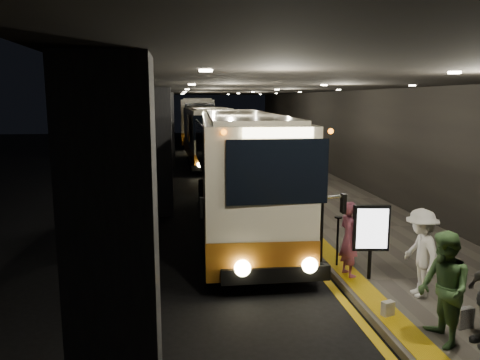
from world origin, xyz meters
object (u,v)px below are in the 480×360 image
coach_third (197,122)px  stanchion_post (338,242)px  coach_main (240,175)px  passenger_waiting_white (421,253)px  info_sign (371,230)px  coach_second (206,137)px  bag_plain (388,309)px  bag_polka (465,318)px  passenger_boarding (349,239)px  passenger_waiting_green (444,289)px

coach_third → stanchion_post: 33.26m
coach_main → passenger_waiting_white: size_ratio=6.39×
coach_third → info_sign: size_ratio=7.74×
coach_third → passenger_waiting_white: bearing=-83.9°
coach_second → stanchion_post: bearing=-86.3°
passenger_waiting_white → bag_plain: 1.47m
coach_second → coach_third: bearing=88.4°
coach_main → coach_third: 28.96m
coach_third → bag_plain: size_ratio=46.35×
coach_second → coach_main: bearing=-91.3°
coach_second → passenger_waiting_white: bearing=-84.0°
coach_main → bag_polka: (2.88, -7.42, -1.34)m
passenger_waiting_white → bag_plain: size_ratio=6.43×
passenger_boarding → stanchion_post: 0.67m
bag_polka → coach_main: bearing=111.2°
coach_third → passenger_waiting_white: coach_third is taller
bag_plain → info_sign: info_sign is taller
passenger_waiting_white → stanchion_post: bearing=-146.4°
coach_second → stanchion_post: 19.40m
passenger_waiting_green → info_sign: passenger_waiting_green is taller
passenger_waiting_white → coach_second: bearing=-168.3°
passenger_waiting_green → passenger_waiting_white: (0.58, 1.79, -0.03)m
stanchion_post → coach_main: bearing=112.3°
info_sign → stanchion_post: info_sign is taller
coach_second → passenger_waiting_white: coach_second is taller
bag_plain → info_sign: (0.38, 1.74, 0.97)m
coach_second → bag_plain: size_ratio=40.04×
passenger_boarding → info_sign: (0.38, -0.26, 0.27)m
bag_plain → stanchion_post: 2.65m
coach_third → passenger_boarding: 33.86m
passenger_boarding → stanchion_post: size_ratio=1.43×
passenger_boarding → coach_main: bearing=8.5°
passenger_boarding → passenger_waiting_white: passenger_waiting_white is taller
stanchion_post → bag_polka: bearing=-70.2°
info_sign → stanchion_post: bearing=124.0°
info_sign → bag_polka: bearing=-64.8°
coach_second → coach_third: 13.89m
coach_third → stanchion_post: coach_third is taller
passenger_waiting_green → stanchion_post: passenger_waiting_green is taller
coach_main → stanchion_post: bearing=-65.0°
passenger_waiting_green → passenger_waiting_white: bearing=166.7°
passenger_waiting_white → bag_polka: (0.11, -1.37, -0.70)m
coach_second → stanchion_post: (1.88, -19.29, -0.91)m
stanchion_post → passenger_boarding: bearing=-85.4°
coach_main → bag_polka: bearing=-66.1°
passenger_waiting_white → bag_plain: (-1.00, -0.78, -0.74)m
coach_third → bag_plain: coach_third is taller
passenger_boarding → coach_second: bearing=-6.2°
passenger_waiting_green → coach_second: bearing=-169.5°
coach_second → passenger_waiting_green: (2.35, -22.91, -0.58)m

